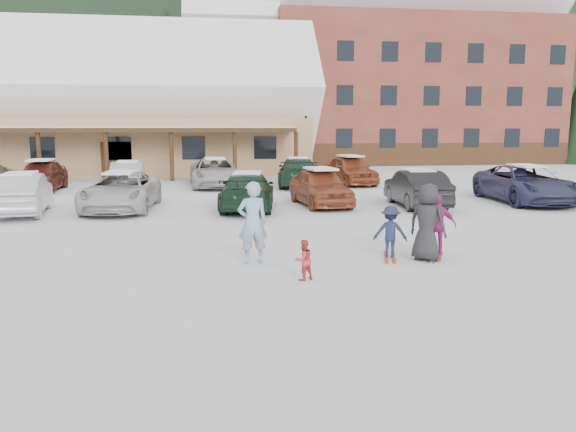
{
  "coord_description": "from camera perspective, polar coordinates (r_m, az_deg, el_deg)",
  "views": [
    {
      "loc": [
        -1.55,
        -11.99,
        3.09
      ],
      "look_at": [
        0.3,
        1.0,
        1.0
      ],
      "focal_mm": 35.0,
      "sensor_mm": 36.0,
      "label": 1
    }
  ],
  "objects": [
    {
      "name": "forested_hillside",
      "position": [
        98.29,
        -7.48,
        18.3
      ],
      "size": [
        300.0,
        70.0,
        38.0
      ],
      "primitive_type": "cube",
      "color": "black",
      "rests_on": "ground"
    },
    {
      "name": "parked_car_5",
      "position": [
        22.42,
        12.92,
        2.75
      ],
      "size": [
        1.76,
        4.43,
        1.43
      ],
      "primitive_type": "imported",
      "rotation": [
        0.0,
        0.0,
        3.08
      ],
      "color": "black",
      "rests_on": "ground"
    },
    {
      "name": "parked_car_6",
      "position": [
        25.03,
        22.96,
        3.01
      ],
      "size": [
        2.91,
        5.66,
        1.53
      ],
      "primitive_type": "imported",
      "rotation": [
        0.0,
        0.0,
        -0.07
      ],
      "color": "#323358",
      "rests_on": "ground"
    },
    {
      "name": "parked_car_3",
      "position": [
        21.16,
        -4.15,
        2.52
      ],
      "size": [
        2.52,
        4.97,
        1.38
      ],
      "primitive_type": "imported",
      "rotation": [
        0.0,
        0.0,
        3.01
      ],
      "color": "#163320",
      "rests_on": "ground"
    },
    {
      "name": "parked_car_1",
      "position": [
        22.03,
        -25.43,
        2.04
      ],
      "size": [
        2.17,
        4.63,
        1.47
      ],
      "primitive_type": "imported",
      "rotation": [
        0.0,
        0.0,
        3.28
      ],
      "color": "silver",
      "rests_on": "ground"
    },
    {
      "name": "parked_car_9",
      "position": [
        29.04,
        -15.91,
        3.98
      ],
      "size": [
        1.72,
        4.3,
        1.39
      ],
      "primitive_type": "imported",
      "rotation": [
        0.0,
        0.0,
        3.2
      ],
      "color": "#ADAEB3",
      "rests_on": "ground"
    },
    {
      "name": "alpine_hotel",
      "position": [
        52.72,
        9.74,
        14.97
      ],
      "size": [
        31.48,
        14.01,
        21.48
      ],
      "color": "maroon",
      "rests_on": "ground"
    },
    {
      "name": "bystander_dark",
      "position": [
        13.37,
        13.96,
        -0.63
      ],
      "size": [
        1.03,
        1.03,
        1.81
      ],
      "primitive_type": "imported",
      "rotation": [
        0.0,
        0.0,
        2.34
      ],
      "color": "#272629",
      "rests_on": "ground"
    },
    {
      "name": "parked_car_11",
      "position": [
        29.33,
        1.06,
        4.47
      ],
      "size": [
        2.83,
        5.39,
        1.49
      ],
      "primitive_type": "imported",
      "rotation": [
        0.0,
        0.0,
        2.99
      ],
      "color": "#1C3C29",
      "rests_on": "ground"
    },
    {
      "name": "parked_car_4",
      "position": [
        22.23,
        3.31,
        2.96
      ],
      "size": [
        2.17,
        4.48,
        1.47
      ],
      "primitive_type": "imported",
      "rotation": [
        0.0,
        0.0,
        0.1
      ],
      "color": "#9F4C2C",
      "rests_on": "ground"
    },
    {
      "name": "conifer_3",
      "position": [
        56.53,
        -0.44,
        11.12
      ],
      "size": [
        3.96,
        3.96,
        9.18
      ],
      "color": "black",
      "rests_on": "ground"
    },
    {
      "name": "ground",
      "position": [
        12.47,
        -0.72,
        -5.29
      ],
      "size": [
        160.0,
        160.0,
        0.0
      ],
      "primitive_type": "plane",
      "color": "white",
      "rests_on": "ground"
    },
    {
      "name": "toddler_red",
      "position": [
        11.41,
        1.59,
        -4.48
      ],
      "size": [
        0.51,
        0.46,
        0.84
      ],
      "primitive_type": "imported",
      "rotation": [
        0.0,
        0.0,
        3.6
      ],
      "color": "#CF3639",
      "rests_on": "ground"
    },
    {
      "name": "parked_car_10",
      "position": [
        29.35,
        -7.43,
        4.4
      ],
      "size": [
        2.74,
        5.47,
        1.48
      ],
      "primitive_type": "imported",
      "rotation": [
        0.0,
        0.0,
        0.05
      ],
      "color": "#B9B9B9",
      "rests_on": "ground"
    },
    {
      "name": "parked_car_8",
      "position": [
        29.77,
        -23.75,
        3.8
      ],
      "size": [
        1.86,
        4.47,
        1.51
      ],
      "primitive_type": "imported",
      "rotation": [
        0.0,
        0.0,
        0.02
      ],
      "color": "#5D241A",
      "rests_on": "ground"
    },
    {
      "name": "skis_child_magenta",
      "position": [
        14.08,
        14.8,
        -3.87
      ],
      "size": [
        0.75,
        1.36,
        0.03
      ],
      "primitive_type": "cube",
      "rotation": [
        0.0,
        0.0,
        2.72
      ],
      "color": "#C2461B",
      "rests_on": "ground"
    },
    {
      "name": "parked_car_12",
      "position": [
        30.57,
        6.34,
        4.66
      ],
      "size": [
        2.4,
        4.75,
        1.55
      ],
      "primitive_type": "imported",
      "rotation": [
        0.0,
        0.0,
        0.13
      ],
      "color": "#974827",
      "rests_on": "ground"
    },
    {
      "name": "day_lodge",
      "position": [
        40.64,
        -18.96,
        9.78
      ],
      "size": [
        29.12,
        12.5,
        10.38
      ],
      "color": "tan",
      "rests_on": "ground"
    },
    {
      "name": "child_navy",
      "position": [
        13.56,
        10.35,
        -1.59
      ],
      "size": [
        0.9,
        0.67,
        1.24
      ],
      "primitive_type": "imported",
      "rotation": [
        0.0,
        0.0,
        2.85
      ],
      "color": "#1B2343",
      "rests_on": "ground"
    },
    {
      "name": "adult_skier",
      "position": [
        12.73,
        -3.62,
        -0.68
      ],
      "size": [
        0.74,
        0.54,
        1.88
      ],
      "primitive_type": "imported",
      "rotation": [
        0.0,
        0.0,
        3.28
      ],
      "color": "#89ABC1",
      "rests_on": "ground"
    },
    {
      "name": "lamp_post",
      "position": [
        37.51,
        1.82,
        10.07
      ],
      "size": [
        0.5,
        0.25,
        6.69
      ],
      "color": "black",
      "rests_on": "ground"
    },
    {
      "name": "parked_car_2",
      "position": [
        21.84,
        -16.59,
        2.44
      ],
      "size": [
        2.66,
        5.27,
        1.43
      ],
      "primitive_type": "imported",
      "rotation": [
        0.0,
        0.0,
        -0.06
      ],
      "color": "silver",
      "rests_on": "ground"
    },
    {
      "name": "child_magenta",
      "position": [
        13.93,
        14.93,
        -0.9
      ],
      "size": [
        0.96,
        0.7,
        1.51
      ],
      "primitive_type": "imported",
      "rotation": [
        0.0,
        0.0,
        2.72
      ],
      "color": "#AE2482",
      "rests_on": "ground"
    },
    {
      "name": "skis_child_navy",
      "position": [
        13.68,
        10.28,
        -4.09
      ],
      "size": [
        0.59,
        1.4,
        0.03
      ],
      "primitive_type": "cube",
      "rotation": [
        0.0,
        0.0,
        2.85
      ],
      "color": "#C2461B",
      "rests_on": "ground"
    },
    {
      "name": "conifer_4",
      "position": [
        68.1,
        23.85,
        11.21
      ],
      "size": [
        5.06,
        5.06,
        11.73
      ],
      "color": "black",
      "rests_on": "ground"
    }
  ]
}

